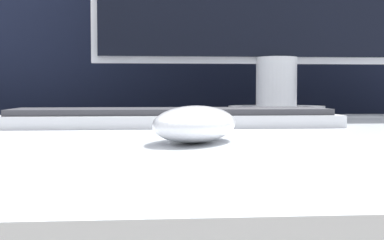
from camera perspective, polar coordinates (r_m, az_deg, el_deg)
The scene contains 3 objects.
partition_panel at distance 1.22m, azimuth -1.28°, elevation -3.76°, with size 5.00×0.03×1.28m.
computer_mouse_near at distance 0.49m, azimuth 0.36°, elevation -0.43°, with size 0.11×0.14×0.03m.
keyboard at distance 0.72m, azimuth -2.33°, elevation 0.27°, with size 0.44×0.13×0.02m.
Camera 1 is at (-0.08, -0.63, 0.78)m, focal length 50.00 mm.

